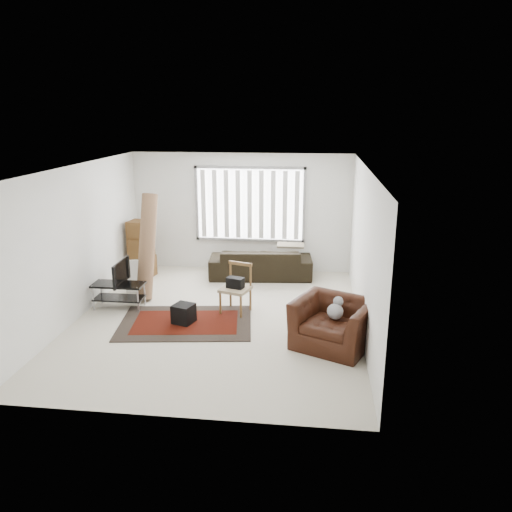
{
  "coord_description": "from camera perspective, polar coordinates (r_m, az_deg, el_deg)",
  "views": [
    {
      "loc": [
        1.66,
        -8.13,
        3.59
      ],
      "look_at": [
        0.63,
        0.52,
        1.05
      ],
      "focal_mm": 35.0,
      "sensor_mm": 36.0,
      "label": 1
    }
  ],
  "objects": [
    {
      "name": "room",
      "position": [
        8.99,
        -3.8,
        4.45
      ],
      "size": [
        6.0,
        6.02,
        2.71
      ],
      "color": "beige",
      "rests_on": "ground"
    },
    {
      "name": "persian_rug",
      "position": [
        8.94,
        -8.02,
        -7.54
      ],
      "size": [
        2.47,
        1.81,
        0.02
      ],
      "color": "black",
      "rests_on": "ground"
    },
    {
      "name": "tv_stand",
      "position": [
        9.75,
        -15.42,
        -3.8
      ],
      "size": [
        0.96,
        0.43,
        0.48
      ],
      "color": "black",
      "rests_on": "ground"
    },
    {
      "name": "tv",
      "position": [
        9.64,
        -15.58,
        -1.8
      ],
      "size": [
        0.1,
        0.78,
        0.45
      ],
      "primitive_type": "imported",
      "rotation": [
        0.0,
        0.0,
        1.57
      ],
      "color": "black",
      "rests_on": "tv_stand"
    },
    {
      "name": "subwoofer",
      "position": [
        8.87,
        -8.27,
        -6.51
      ],
      "size": [
        0.42,
        0.42,
        0.33
      ],
      "primitive_type": "cube",
      "rotation": [
        0.0,
        0.0,
        -0.31
      ],
      "color": "black",
      "rests_on": "persian_rug"
    },
    {
      "name": "moving_boxes",
      "position": [
        11.39,
        -13.02,
        0.56
      ],
      "size": [
        0.59,
        0.55,
        1.27
      ],
      "color": "brown",
      "rests_on": "ground"
    },
    {
      "name": "white_flatpack",
      "position": [
        10.53,
        -13.25,
        -2.22
      ],
      "size": [
        0.55,
        0.31,
        0.67
      ],
      "primitive_type": "cube",
      "rotation": [
        -0.18,
        0.0,
        0.24
      ],
      "color": "silver",
      "rests_on": "ground"
    },
    {
      "name": "rolled_rug",
      "position": [
        10.03,
        -12.34,
        1.09
      ],
      "size": [
        0.38,
        0.9,
        2.07
      ],
      "primitive_type": "cylinder",
      "rotation": [
        -0.29,
        0.0,
        -0.08
      ],
      "color": "brown",
      "rests_on": "ground"
    },
    {
      "name": "sofa",
      "position": [
        11.11,
        0.54,
        -0.26
      ],
      "size": [
        2.34,
        1.19,
        0.87
      ],
      "primitive_type": "imported",
      "rotation": [
        0.0,
        0.0,
        3.24
      ],
      "color": "black",
      "rests_on": "ground"
    },
    {
      "name": "side_chair",
      "position": [
        9.15,
        -2.31,
        -3.49
      ],
      "size": [
        0.61,
        0.61,
        0.92
      ],
      "rotation": [
        0.0,
        0.0,
        -0.3
      ],
      "color": "#927F60",
      "rests_on": "ground"
    },
    {
      "name": "armchair",
      "position": [
        7.98,
        8.85,
        -7.26
      ],
      "size": [
        1.49,
        1.42,
        0.87
      ],
      "rotation": [
        0.0,
        0.0,
        -0.43
      ],
      "color": "black",
      "rests_on": "ground"
    }
  ]
}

